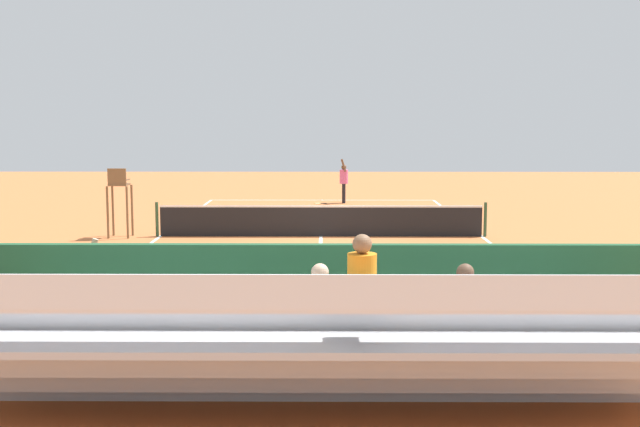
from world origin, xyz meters
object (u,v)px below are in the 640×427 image
at_px(line_judge, 90,303).
at_px(tennis_ball_far, 332,213).
at_px(equipment_bag, 415,364).
at_px(tennis_racket, 318,203).
at_px(bleacher_stand, 305,353).
at_px(courtside_bench, 536,336).
at_px(umpire_chair, 119,195).
at_px(tennis_ball_near, 405,207).
at_px(tennis_net, 321,220).
at_px(tennis_player, 344,180).

bearing_deg(line_judge, tennis_ball_far, -100.67).
height_order(equipment_bag, tennis_racket, equipment_bag).
height_order(bleacher_stand, courtside_bench, bleacher_stand).
height_order(umpire_chair, tennis_ball_near, umpire_chair).
relative_size(courtside_bench, tennis_ball_far, 27.27).
height_order(tennis_net, line_judge, line_judge).
bearing_deg(umpire_chair, equipment_bag, 120.04).
bearing_deg(courtside_bench, equipment_bag, 4.25).
distance_m(umpire_chair, tennis_player, 12.29).
xyz_separation_m(tennis_player, line_judge, (4.16, 23.01, 0.00)).
xyz_separation_m(tennis_racket, tennis_ball_far, (-0.57, 3.53, 0.02)).
distance_m(courtside_bench, tennis_player, 23.16).
height_order(tennis_ball_near, line_judge, line_judge).
relative_size(tennis_net, line_judge, 5.35).
xyz_separation_m(tennis_net, line_judge, (3.22, 13.23, 0.51)).
bearing_deg(tennis_player, courtside_bench, 95.48).
xyz_separation_m(umpire_chair, courtside_bench, (-9.35, 13.05, -0.76)).
distance_m(equipment_bag, line_judge, 4.72).
xyz_separation_m(tennis_racket, line_judge, (3.04, 22.70, 1.00)).
height_order(tennis_racket, tennis_ball_far, tennis_ball_far).
bearing_deg(tennis_racket, tennis_ball_far, 99.25).
bearing_deg(line_judge, courtside_bench, 179.63).
xyz_separation_m(bleacher_stand, tennis_player, (-1.03, -25.13, 0.07)).
bearing_deg(equipment_bag, tennis_net, -83.96).
bearing_deg(tennis_net, tennis_ball_near, -113.44).
bearing_deg(courtside_bench, tennis_racket, -81.67).
relative_size(courtside_bench, line_judge, 0.93).
distance_m(umpire_chair, tennis_ball_far, 9.12).
xyz_separation_m(tennis_net, tennis_ball_near, (-3.43, -7.91, -0.47)).
xyz_separation_m(equipment_bag, tennis_player, (0.48, -23.17, 0.84)).
bearing_deg(bleacher_stand, tennis_racket, -89.79).
xyz_separation_m(bleacher_stand, tennis_racket, (0.09, -24.83, -0.93)).
bearing_deg(tennis_racket, tennis_player, -164.67).
bearing_deg(tennis_ball_far, courtside_bench, 98.16).
distance_m(equipment_bag, tennis_ball_far, 19.37).
relative_size(tennis_net, tennis_racket, 17.63).
distance_m(tennis_ball_near, tennis_ball_far, 3.62).
bearing_deg(tennis_ball_far, tennis_net, 86.22).
bearing_deg(courtside_bench, tennis_ball_far, -81.84).
height_order(bleacher_stand, equipment_bag, bleacher_stand).
xyz_separation_m(tennis_player, tennis_ball_far, (0.54, 3.84, -0.98)).
bearing_deg(umpire_chair, bleacher_stand, 111.99).
xyz_separation_m(tennis_net, tennis_ball_far, (-0.39, -5.94, -0.47)).
height_order(bleacher_stand, line_judge, bleacher_stand).
xyz_separation_m(umpire_chair, tennis_player, (-7.14, -10.00, -0.30)).
bearing_deg(tennis_racket, tennis_net, 91.10).
relative_size(umpire_chair, line_judge, 1.11).
xyz_separation_m(courtside_bench, tennis_ball_far, (2.75, -19.21, -0.53)).
distance_m(courtside_bench, tennis_ball_near, 21.19).
distance_m(umpire_chair, courtside_bench, 16.07).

